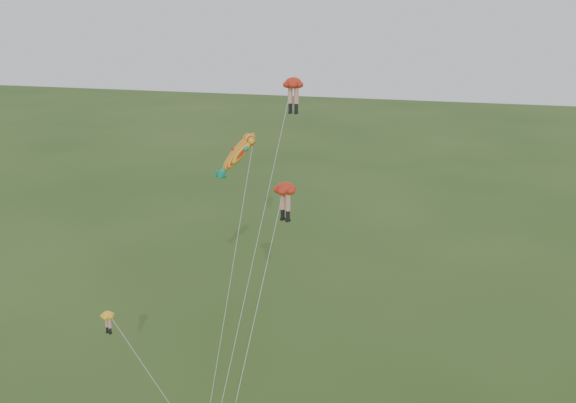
# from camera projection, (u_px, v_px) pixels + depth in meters

# --- Properties ---
(legs_kite_red_high) EXTENTS (2.74, 13.16, 20.64)m
(legs_kite_red_high) POSITION_uv_depth(u_px,v_px,m) (292.00, 90.00, 45.70)
(legs_kite_red_high) COLOR red
(legs_kite_red_high) RESTS_ON ground
(legs_kite_red_mid) EXTENTS (2.54, 9.86, 14.77)m
(legs_kite_red_mid) POSITION_uv_depth(u_px,v_px,m) (284.00, 194.00, 40.95)
(legs_kite_red_mid) COLOR red
(legs_kite_red_mid) RESTS_ON ground
(legs_kite_yellow) EXTENTS (6.72, 2.19, 7.24)m
(legs_kite_yellow) POSITION_uv_depth(u_px,v_px,m) (112.00, 323.00, 40.11)
(legs_kite_yellow) COLOR yellow
(legs_kite_yellow) RESTS_ON ground
(fish_kite) EXTENTS (2.63, 6.83, 18.17)m
(fish_kite) POSITION_uv_depth(u_px,v_px,m) (239.00, 153.00, 40.10)
(fish_kite) COLOR yellow
(fish_kite) RESTS_ON ground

